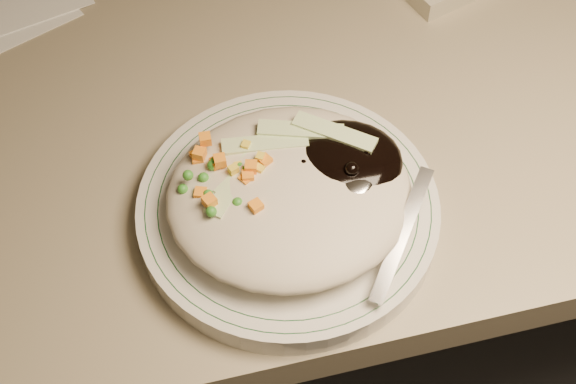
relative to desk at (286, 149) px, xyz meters
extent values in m
cube|color=gray|center=(0.00, 0.00, 0.18)|extent=(1.40, 0.70, 0.04)
cylinder|color=silver|center=(-0.05, -0.23, 0.21)|extent=(0.24, 0.24, 0.02)
torus|color=#144723|center=(-0.05, -0.23, 0.22)|extent=(0.23, 0.23, 0.00)
torus|color=#144723|center=(-0.05, -0.23, 0.22)|extent=(0.21, 0.21, 0.00)
ellipsoid|color=#BCB099|center=(-0.05, -0.23, 0.24)|extent=(0.19, 0.18, 0.04)
ellipsoid|color=black|center=(-0.01, -0.22, 0.25)|extent=(0.10, 0.09, 0.03)
ellipsoid|color=orange|center=(-0.10, -0.21, 0.24)|extent=(0.08, 0.08, 0.02)
sphere|color=black|center=(-0.04, -0.22, 0.25)|extent=(0.01, 0.01, 0.01)
sphere|color=black|center=(-0.01, -0.21, 0.25)|extent=(0.01, 0.01, 0.01)
sphere|color=black|center=(0.01, -0.22, 0.26)|extent=(0.01, 0.01, 0.01)
sphere|color=black|center=(0.01, -0.21, 0.25)|extent=(0.01, 0.01, 0.01)
sphere|color=black|center=(0.00, -0.23, 0.26)|extent=(0.01, 0.01, 0.01)
sphere|color=black|center=(-0.01, -0.22, 0.25)|extent=(0.01, 0.01, 0.01)
sphere|color=black|center=(0.00, -0.21, 0.25)|extent=(0.01, 0.01, 0.01)
cube|color=orange|center=(-0.10, -0.20, 0.26)|extent=(0.01, 0.01, 0.01)
cube|color=orange|center=(-0.09, -0.23, 0.25)|extent=(0.01, 0.01, 0.01)
cube|color=orange|center=(-0.11, -0.19, 0.26)|extent=(0.01, 0.01, 0.01)
cube|color=orange|center=(-0.08, -0.21, 0.26)|extent=(0.01, 0.01, 0.01)
cube|color=orange|center=(-0.08, -0.22, 0.26)|extent=(0.01, 0.01, 0.01)
cube|color=orange|center=(-0.12, -0.18, 0.25)|extent=(0.01, 0.01, 0.01)
cube|color=orange|center=(-0.10, -0.20, 0.26)|extent=(0.01, 0.01, 0.01)
cube|color=orange|center=(-0.08, -0.22, 0.26)|extent=(0.01, 0.01, 0.01)
cube|color=orange|center=(-0.07, -0.21, 0.26)|extent=(0.01, 0.01, 0.01)
cube|color=orange|center=(-0.11, -0.18, 0.26)|extent=(0.01, 0.01, 0.01)
cube|color=orange|center=(-0.12, -0.24, 0.26)|extent=(0.01, 0.01, 0.01)
cube|color=orange|center=(-0.08, -0.25, 0.26)|extent=(0.01, 0.01, 0.01)
cube|color=orange|center=(-0.12, -0.22, 0.25)|extent=(0.01, 0.01, 0.01)
cube|color=orange|center=(-0.12, -0.19, 0.25)|extent=(0.01, 0.01, 0.01)
sphere|color=#388C28|center=(-0.08, -0.21, 0.25)|extent=(0.01, 0.01, 0.01)
sphere|color=#388C28|center=(-0.12, -0.25, 0.26)|extent=(0.01, 0.01, 0.01)
sphere|color=#388C28|center=(-0.12, -0.21, 0.26)|extent=(0.01, 0.01, 0.01)
sphere|color=#388C28|center=(-0.13, -0.21, 0.26)|extent=(0.01, 0.01, 0.01)
sphere|color=#388C28|center=(-0.09, -0.21, 0.25)|extent=(0.01, 0.01, 0.01)
sphere|color=#388C28|center=(-0.08, -0.24, 0.25)|extent=(0.01, 0.01, 0.01)
sphere|color=#388C28|center=(-0.10, -0.22, 0.25)|extent=(0.01, 0.01, 0.01)
sphere|color=#388C28|center=(-0.11, -0.23, 0.25)|extent=(0.01, 0.01, 0.01)
sphere|color=#388C28|center=(-0.13, -0.21, 0.25)|extent=(0.01, 0.01, 0.01)
sphere|color=#388C28|center=(-0.10, -0.20, 0.26)|extent=(0.01, 0.01, 0.01)
sphere|color=#388C28|center=(-0.11, -0.20, 0.26)|extent=(0.01, 0.01, 0.01)
sphere|color=#388C28|center=(-0.12, -0.23, 0.25)|extent=(0.01, 0.01, 0.01)
sphere|color=#388C28|center=(-0.10, -0.24, 0.26)|extent=(0.01, 0.01, 0.01)
sphere|color=#388C28|center=(-0.06, -0.19, 0.25)|extent=(0.01, 0.01, 0.01)
cube|color=yellow|center=(-0.09, -0.21, 0.25)|extent=(0.01, 0.01, 0.01)
cube|color=yellow|center=(-0.07, -0.22, 0.26)|extent=(0.01, 0.01, 0.01)
cube|color=yellow|center=(-0.10, -0.20, 0.25)|extent=(0.01, 0.01, 0.01)
cube|color=yellow|center=(-0.09, -0.21, 0.26)|extent=(0.01, 0.01, 0.01)
cube|color=yellow|center=(-0.10, -0.22, 0.25)|extent=(0.01, 0.01, 0.01)
cube|color=yellow|center=(-0.07, -0.21, 0.26)|extent=(0.01, 0.01, 0.01)
cube|color=yellow|center=(-0.08, -0.19, 0.26)|extent=(0.01, 0.01, 0.01)
cube|color=yellow|center=(-0.09, -0.22, 0.25)|extent=(0.01, 0.01, 0.01)
cube|color=#B2D18C|center=(-0.06, -0.19, 0.26)|extent=(0.07, 0.02, 0.00)
cube|color=#B2D18C|center=(-0.03, -0.19, 0.26)|extent=(0.07, 0.04, 0.00)
cube|color=#B2D18C|center=(-0.09, -0.22, 0.26)|extent=(0.06, 0.06, 0.00)
cube|color=#B2D18C|center=(-0.01, -0.20, 0.26)|extent=(0.06, 0.05, 0.00)
cube|color=#B2D18C|center=(-0.05, -0.24, 0.25)|extent=(0.07, 0.03, 0.00)
cube|color=#B2D18C|center=(-0.08, -0.21, 0.26)|extent=(0.06, 0.05, 0.00)
ellipsoid|color=silver|center=(0.00, -0.24, 0.25)|extent=(0.06, 0.06, 0.01)
cube|color=silver|center=(0.02, -0.29, 0.24)|extent=(0.08, 0.10, 0.03)
camera|label=1|loc=(-0.14, -0.58, 0.75)|focal=50.00mm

